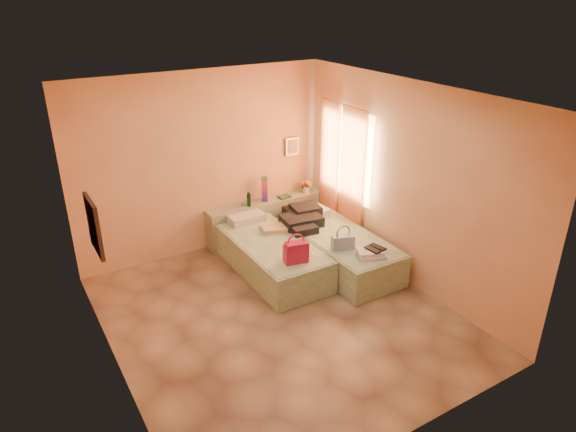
% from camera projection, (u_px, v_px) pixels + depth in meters
% --- Properties ---
extents(ground, '(4.50, 4.50, 0.00)m').
position_uv_depth(ground, '(279.00, 316.00, 6.56)').
color(ground, tan).
rests_on(ground, ground).
extents(room_walls, '(4.02, 4.51, 2.81)m').
position_uv_depth(room_walls, '(270.00, 169.00, 6.36)').
color(room_walls, '#F1B680').
rests_on(room_walls, ground).
extents(headboard_ledge, '(2.05, 0.30, 0.65)m').
position_uv_depth(headboard_ledge, '(266.00, 219.00, 8.52)').
color(headboard_ledge, '#989E81').
rests_on(headboard_ledge, ground).
extents(bed_left, '(0.91, 2.00, 0.50)m').
position_uv_depth(bed_left, '(271.00, 256.00, 7.50)').
color(bed_left, '#B3CEA5').
rests_on(bed_left, ground).
extents(bed_right, '(0.91, 2.00, 0.50)m').
position_uv_depth(bed_right, '(340.00, 251.00, 7.65)').
color(bed_right, '#B3CEA5').
rests_on(bed_right, ground).
extents(water_bottle, '(0.08, 0.08, 0.22)m').
position_uv_depth(water_bottle, '(249.00, 200.00, 8.13)').
color(water_bottle, black).
rests_on(water_bottle, headboard_ledge).
extents(rainbow_box, '(0.12, 0.12, 0.41)m').
position_uv_depth(rainbow_box, '(264.00, 189.00, 8.29)').
color(rainbow_box, '#B2163C').
rests_on(rainbow_box, headboard_ledge).
extents(small_dish, '(0.16, 0.16, 0.03)m').
position_uv_depth(small_dish, '(245.00, 204.00, 8.22)').
color(small_dish, '#49876D').
rests_on(small_dish, headboard_ledge).
extents(green_book, '(0.21, 0.16, 0.03)m').
position_uv_depth(green_book, '(284.00, 197.00, 8.49)').
color(green_book, '#284C2E').
rests_on(green_book, headboard_ledge).
extents(flower_vase, '(0.21, 0.21, 0.27)m').
position_uv_depth(flower_vase, '(307.00, 185.00, 8.66)').
color(flower_vase, white).
rests_on(flower_vase, headboard_ledge).
extents(magenta_handbag, '(0.34, 0.24, 0.29)m').
position_uv_depth(magenta_handbag, '(296.00, 252.00, 6.79)').
color(magenta_handbag, '#B2163C').
rests_on(magenta_handbag, bed_left).
extents(khaki_garment, '(0.44, 0.39, 0.06)m').
position_uv_depth(khaki_garment, '(274.00, 228.00, 7.71)').
color(khaki_garment, tan).
rests_on(khaki_garment, bed_left).
extents(clothes_pile, '(0.75, 0.75, 0.19)m').
position_uv_depth(clothes_pile, '(304.00, 218.00, 7.88)').
color(clothes_pile, black).
rests_on(clothes_pile, bed_right).
extents(blue_handbag, '(0.34, 0.23, 0.20)m').
position_uv_depth(blue_handbag, '(343.00, 242.00, 7.14)').
color(blue_handbag, '#3C5791').
rests_on(blue_handbag, bed_right).
extents(towel_stack, '(0.44, 0.42, 0.10)m').
position_uv_depth(towel_stack, '(371.00, 253.00, 6.95)').
color(towel_stack, silver).
rests_on(towel_stack, bed_right).
extents(sandal_pair, '(0.20, 0.26, 0.02)m').
position_uv_depth(sandal_pair, '(376.00, 249.00, 6.94)').
color(sandal_pair, black).
rests_on(sandal_pair, towel_stack).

